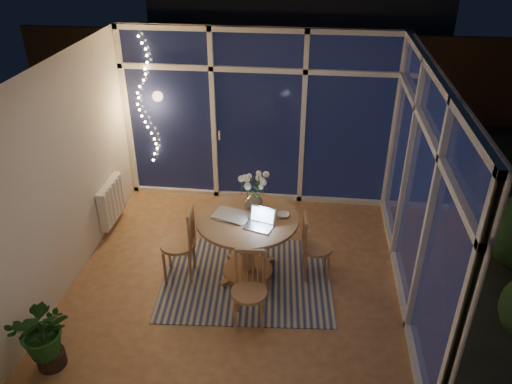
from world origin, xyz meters
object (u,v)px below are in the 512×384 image
Objects in this scene: chair_front at (249,291)px; flower_vase at (253,201)px; chair_left at (178,243)px; chair_right at (317,246)px; dining_table at (248,247)px; potted_plant at (45,336)px; laptop at (259,219)px.

flower_vase reaches higher than chair_front.
chair_left is 1.67m from chair_right.
flower_vase is at bearing 74.31° from chair_right.
dining_table is 2.40m from potted_plant.
potted_plant is (-1.75, -1.64, -0.03)m from dining_table.
potted_plant is at bearing -126.06° from laptop.
chair_front reaches higher than dining_table.
potted_plant is at bearing -159.83° from chair_front.
chair_right is 0.88m from laptop.
chair_left is 1.03m from flower_vase.
laptop is at bearing -49.11° from dining_table.
chair_left is 1.28× the size of potted_plant.
chair_left reaches higher than chair_right.
laptop is (0.16, -0.18, 0.52)m from dining_table.
chair_left is 1.18m from chair_front.
chair_front is at bearing -76.24° from laptop.
laptop is 0.41m from flower_vase.
laptop reaches higher than dining_table.
flower_vase is (-0.11, 0.40, -0.01)m from laptop.
chair_front is at bearing -81.29° from dining_table.
potted_plant is (-1.87, -0.82, -0.06)m from chair_front.
chair_right is 3.10m from potted_plant.
chair_right is 2.81× the size of laptop.
chair_left reaches higher than chair_front.
flower_vase is at bearing 46.07° from potted_plant.
dining_table is 1.40× the size of chair_right.
chair_front is at bearing 136.53° from chair_right.
chair_front is 0.81m from laptop.
laptop reaches higher than chair_front.
chair_right is 0.98× the size of chair_front.
chair_left is at bearing 58.73° from potted_plant.
chair_left is at bearing -158.48° from flower_vase.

